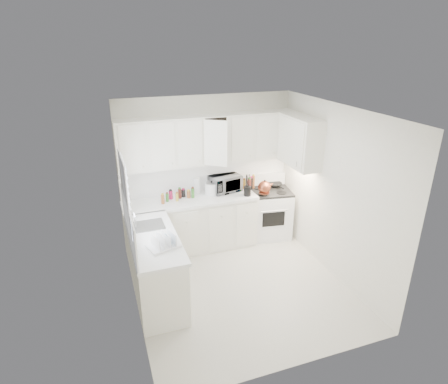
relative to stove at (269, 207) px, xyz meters
name	(u,v)px	position (x,y,z in m)	size (l,w,h in m)	color
floor	(239,286)	(-1.08, -1.30, -0.58)	(3.20, 3.20, 0.00)	beige
ceiling	(243,111)	(-1.08, -1.30, 2.02)	(3.20, 3.20, 0.00)	white
wall_back	(207,171)	(-1.08, 0.30, 0.72)	(3.00, 3.00, 0.00)	silver
wall_front	(300,270)	(-1.08, -2.90, 0.72)	(3.00, 3.00, 0.00)	silver
wall_left	(129,223)	(-2.58, -1.30, 0.72)	(3.20, 3.20, 0.00)	silver
wall_right	(334,193)	(0.42, -1.30, 0.72)	(3.20, 3.20, 0.00)	silver
window_blinds	(126,194)	(-2.56, -0.95, 0.97)	(0.06, 0.96, 1.06)	white
lower_cabinets_back	(191,225)	(-1.47, 0.00, -0.13)	(2.22, 0.60, 0.90)	silver
lower_cabinets_left	(155,268)	(-2.28, -1.10, -0.13)	(0.60, 1.60, 0.90)	silver
countertop_back	(190,200)	(-1.47, -0.01, 0.35)	(2.24, 0.64, 0.05)	white
countertop_left	(153,238)	(-2.27, -1.10, 0.35)	(0.64, 1.62, 0.05)	white
backsplash_back	(207,175)	(-1.08, 0.29, 0.65)	(2.98, 0.02, 0.55)	white
backsplash_left	(129,222)	(-2.57, -1.10, 0.65)	(0.02, 1.60, 0.55)	white
upper_cabinets_back	(210,163)	(-1.08, 0.14, 0.92)	(3.00, 0.33, 0.80)	silver
upper_cabinets_right	(298,165)	(0.26, -0.48, 0.92)	(0.33, 0.90, 0.80)	silver
sink	(149,218)	(-2.27, -0.75, 0.49)	(0.42, 0.38, 0.30)	gray
stove	(269,207)	(0.00, 0.00, 0.00)	(0.75, 0.62, 1.16)	white
tea_kettle	(264,186)	(-0.18, -0.16, 0.49)	(0.28, 0.24, 0.26)	maroon
frying_pan	(275,183)	(0.18, 0.16, 0.39)	(0.27, 0.45, 0.04)	black
microwave	(225,182)	(-0.80, 0.13, 0.55)	(0.52, 0.29, 0.35)	gray
rice_cooker	(212,187)	(-1.06, 0.09, 0.49)	(0.24, 0.24, 0.24)	white
paper_towel	(197,185)	(-1.28, 0.22, 0.51)	(0.12, 0.12, 0.27)	white
utensil_crock	(248,185)	(-0.51, -0.18, 0.57)	(0.13, 0.13, 0.40)	black
dish_rack	(163,240)	(-2.19, -1.41, 0.48)	(0.39, 0.29, 0.21)	white
spice_left_0	(161,196)	(-1.93, 0.12, 0.44)	(0.06, 0.06, 0.13)	brown
spice_left_1	(167,197)	(-1.85, 0.03, 0.44)	(0.06, 0.06, 0.13)	#307226
spice_left_2	(170,195)	(-1.78, 0.12, 0.44)	(0.06, 0.06, 0.13)	#B6184C
spice_left_3	(176,196)	(-1.70, 0.03, 0.44)	(0.06, 0.06, 0.13)	gold
spice_left_4	(179,194)	(-1.63, 0.12, 0.44)	(0.06, 0.06, 0.13)	#582119
spice_left_5	(185,195)	(-1.55, 0.03, 0.44)	(0.06, 0.06, 0.13)	black
spice_left_6	(188,193)	(-1.48, 0.12, 0.44)	(0.06, 0.06, 0.13)	brown
spice_left_7	(193,194)	(-1.40, 0.03, 0.44)	(0.06, 0.06, 0.13)	#307226
sauce_right_0	(241,183)	(-0.50, 0.16, 0.47)	(0.06, 0.06, 0.19)	#B6184C
sauce_right_1	(245,184)	(-0.44, 0.10, 0.47)	(0.06, 0.06, 0.19)	gold
sauce_right_2	(246,183)	(-0.39, 0.16, 0.47)	(0.06, 0.06, 0.19)	#582119
sauce_right_3	(250,183)	(-0.33, 0.10, 0.47)	(0.06, 0.06, 0.19)	black
sauce_right_4	(252,182)	(-0.28, 0.16, 0.47)	(0.06, 0.06, 0.19)	brown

